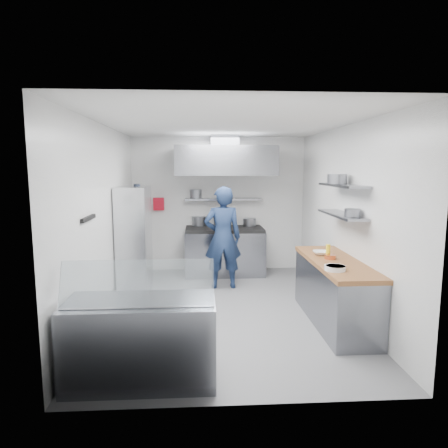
{
  "coord_description": "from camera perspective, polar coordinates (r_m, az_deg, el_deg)",
  "views": [
    {
      "loc": [
        -0.39,
        -5.89,
        2.18
      ],
      "look_at": [
        0.0,
        0.6,
        1.25
      ],
      "focal_mm": 32.0,
      "sensor_mm": 36.0,
      "label": 1
    }
  ],
  "objects": [
    {
      "name": "hood_duct",
      "position": [
        8.07,
        0.05,
        11.69
      ],
      "size": [
        0.55,
        0.55,
        0.24
      ],
      "primitive_type": "cube",
      "color": "slate",
      "rests_on": "extractor_hood"
    },
    {
      "name": "chef",
      "position": [
        7.17,
        -0.18,
        -1.97
      ],
      "size": [
        0.7,
        0.48,
        1.84
      ],
      "primitive_type": "imported",
      "rotation": [
        0.0,
        0.0,
        3.2
      ],
      "color": "#172646",
      "rests_on": "floor"
    },
    {
      "name": "prep_counter_top",
      "position": [
        5.76,
        15.67,
        -5.3
      ],
      "size": [
        0.65,
        2.04,
        0.06
      ],
      "primitive_type": "cube",
      "color": "brown",
      "rests_on": "prep_counter_base"
    },
    {
      "name": "red_firebox",
      "position": [
        8.41,
        -9.31,
        2.84
      ],
      "size": [
        0.22,
        0.1,
        0.26
      ],
      "primitive_type": "cube",
      "color": "red",
      "rests_on": "wall_back"
    },
    {
      "name": "mixing_bowl",
      "position": [
        6.05,
        13.67,
        -4.03
      ],
      "size": [
        0.25,
        0.25,
        0.06
      ],
      "primitive_type": "imported",
      "rotation": [
        0.0,
        0.0,
        -0.09
      ],
      "color": "white",
      "rests_on": "prep_counter_top"
    },
    {
      "name": "wall_right",
      "position": [
        6.33,
        16.83,
        0.72
      ],
      "size": [
        2.8,
        5.0,
        0.02
      ],
      "primitive_type": "cube",
      "rotation": [
        1.57,
        0.0,
        -1.57
      ],
      "color": "white",
      "rests_on": "floor"
    },
    {
      "name": "display_case",
      "position": [
        4.31,
        -11.72,
        -16.05
      ],
      "size": [
        1.5,
        0.7,
        0.85
      ],
      "primitive_type": "cube",
      "color": "gray",
      "rests_on": "floor"
    },
    {
      "name": "rack_bin_b",
      "position": [
        7.43,
        -12.25,
        1.15
      ],
      "size": [
        0.13,
        0.16,
        0.15
      ],
      "primitive_type": "cube",
      "color": "yellow",
      "rests_on": "wire_rack"
    },
    {
      "name": "over_range_shelf",
      "position": [
        8.27,
        -0.03,
        3.56
      ],
      "size": [
        1.6,
        0.3,
        0.04
      ],
      "primitive_type": "cube",
      "color": "gray",
      "rests_on": "wall_back"
    },
    {
      "name": "plate_stack_a",
      "position": [
        5.2,
        15.58,
        -6.07
      ],
      "size": [
        0.26,
        0.26,
        0.06
      ],
      "primitive_type": "cylinder",
      "color": "white",
      "rests_on": "prep_counter_top"
    },
    {
      "name": "shelf_pot_c",
      "position": [
        5.66,
        17.88,
        1.57
      ],
      "size": [
        0.21,
        0.21,
        0.1
      ],
      "primitive_type": "cylinder",
      "color": "slate",
      "rests_on": "wall_shelf_lower"
    },
    {
      "name": "extractor_hood",
      "position": [
        7.83,
        0.15,
        9.01
      ],
      "size": [
        1.9,
        1.15,
        0.55
      ],
      "primitive_type": "cube",
      "color": "gray",
      "rests_on": "wall_back"
    },
    {
      "name": "prep_counter_base",
      "position": [
        5.88,
        15.5,
        -9.58
      ],
      "size": [
        0.62,
        2.0,
        0.84
      ],
      "primitive_type": "cube",
      "color": "gray",
      "rests_on": "floor"
    },
    {
      "name": "rack_bin_a",
      "position": [
        7.02,
        -12.74,
        -3.4
      ],
      "size": [
        0.16,
        0.19,
        0.17
      ],
      "primitive_type": "cube",
      "color": "white",
      "rests_on": "wire_rack"
    },
    {
      "name": "stock_pot_left",
      "position": [
        8.41,
        -3.6,
        0.47
      ],
      "size": [
        0.3,
        0.3,
        0.2
      ],
      "primitive_type": "cylinder",
      "color": "slate",
      "rests_on": "cooktop"
    },
    {
      "name": "shelf_pot_d",
      "position": [
        6.08,
        15.86,
        6.23
      ],
      "size": [
        0.28,
        0.28,
        0.14
      ],
      "primitive_type": "cylinder",
      "color": "slate",
      "rests_on": "wall_shelf_upper"
    },
    {
      "name": "ceiling",
      "position": [
        5.94,
        0.36,
        14.14
      ],
      "size": [
        5.0,
        5.0,
        0.0
      ],
      "primitive_type": "plane",
      "rotation": [
        3.14,
        0.0,
        0.0
      ],
      "color": "silver",
      "rests_on": "wall_back"
    },
    {
      "name": "plate_stack_b",
      "position": [
        5.19,
        15.65,
        -6.09
      ],
      "size": [
        0.24,
        0.24,
        0.06
      ],
      "primitive_type": "cylinder",
      "color": "white",
      "rests_on": "prep_counter_top"
    },
    {
      "name": "wall_shelf_lower",
      "position": [
        5.99,
        16.41,
        1.29
      ],
      "size": [
        0.3,
        1.3,
        0.04
      ],
      "primitive_type": "cube",
      "color": "gray",
      "rests_on": "wall_right"
    },
    {
      "name": "copper_pan",
      "position": [
        5.82,
        14.91,
        -4.54
      ],
      "size": [
        0.16,
        0.16,
        0.06
      ],
      "primitive_type": "cylinder",
      "color": "#DA6D3D",
      "rests_on": "prep_counter_top"
    },
    {
      "name": "wall_back",
      "position": [
        8.44,
        -0.78,
        2.83
      ],
      "size": [
        3.6,
        2.8,
        0.02
      ],
      "primitive_type": "cube",
      "rotation": [
        1.57,
        0.0,
        0.0
      ],
      "color": "white",
      "rests_on": "floor"
    },
    {
      "name": "rack_jar",
      "position": [
        7.09,
        -12.32,
        4.88
      ],
      "size": [
        0.11,
        0.11,
        0.18
      ],
      "primitive_type": "cylinder",
      "color": "black",
      "rests_on": "wire_rack"
    },
    {
      "name": "wire_rack",
      "position": [
        7.07,
        -12.68,
        -2.29
      ],
      "size": [
        0.5,
        0.9,
        1.85
      ],
      "primitive_type": "cube",
      "color": "silver",
      "rests_on": "floor"
    },
    {
      "name": "stock_pot_mid",
      "position": [
        8.31,
        -0.21,
        0.53
      ],
      "size": [
        0.36,
        0.36,
        0.24
      ],
      "primitive_type": "cylinder",
      "color": "slate",
      "rests_on": "cooktop"
    },
    {
      "name": "wall_shelf_upper",
      "position": [
        5.95,
        16.58,
        5.31
      ],
      "size": [
        0.3,
        1.3,
        0.04
      ],
      "primitive_type": "cube",
      "color": "gray",
      "rests_on": "wall_right"
    },
    {
      "name": "display_glass",
      "position": [
        3.98,
        -12.24,
        -8.24
      ],
      "size": [
        1.47,
        0.19,
        0.42
      ],
      "primitive_type": "cube",
      "rotation": [
        -0.38,
        0.0,
        0.0
      ],
      "color": "silver",
      "rests_on": "display_case"
    },
    {
      "name": "shelf_pot_a",
      "position": [
        8.41,
        -4.07,
        4.37
      ],
      "size": [
        0.25,
        0.25,
        0.18
      ],
      "primitive_type": "cylinder",
      "color": "slate",
      "rests_on": "over_range_shelf"
    },
    {
      "name": "cooktop",
      "position": [
        8.1,
        0.07,
        -0.74
      ],
      "size": [
        1.57,
        0.78,
        0.06
      ],
      "primitive_type": "cube",
      "color": "black",
      "rests_on": "gas_range"
    },
    {
      "name": "stock_pot_right",
      "position": [
        8.35,
        3.67,
        0.27
      ],
      "size": [
        0.27,
        0.27,
        0.16
      ],
      "primitive_type": "cylinder",
      "color": "slate",
      "rests_on": "cooktop"
    },
    {
      "name": "wall_front",
      "position": [
        3.5,
        3.07,
        -4.72
      ],
      "size": [
        3.6,
        2.8,
        0.02
      ],
      "primitive_type": "cube",
      "rotation": [
        -1.57,
        0.0,
        0.0
      ],
      "color": "white",
      "rests_on": "floor"
    },
    {
      "name": "knife_strip",
      "position": [
        5.22,
        -18.81,
        0.78
      ],
      "size": [
        0.04,
        0.55,
        0.05
      ],
      "primitive_type": "cube",
      "color": "black",
      "rests_on": "wall_left"
    },
    {
      "name": "gas_range",
      "position": [
        8.19,
        0.07,
        -4.06
      ],
      "size": [
        1.6,
        0.8,
        0.9
      ],
      "primitive_type": "cube",
      "color": "gray",
      "rests_on": "floor"
    },
    {
      "name": "wall_left",
      "position": [
        6.11,
        -16.76,
        0.46
      ],
      "size": [
        2.8,
        5.0,
        0.02
      ],
      "primitive_type": "cube",
      "rotation": [
        1.57,
        0.0,
        1.57
      ],
      "color": "white",
      "rests_on": "floor"
    },
    {
      "name": "squeeze_bottle",
      "position": [
        5.93,
        14.65,
        -3.69
      ],
      "size": [
        0.06,
        0.06,
        0.18
      ],
      "primitive_type": "cylinder",
      "color": "yellow",
      "rests_on": "prep_counter_top"
    },
    {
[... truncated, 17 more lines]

